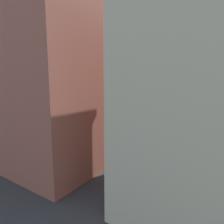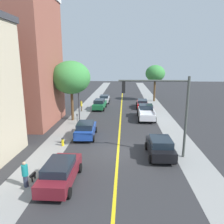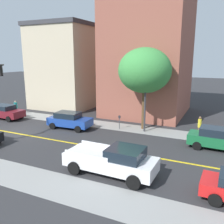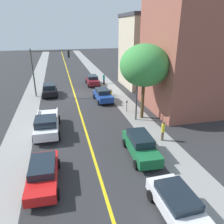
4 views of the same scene
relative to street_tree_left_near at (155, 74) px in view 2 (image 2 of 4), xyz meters
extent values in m
plane|color=#2D2D30|center=(-6.39, -25.25, -5.36)|extent=(140.00, 140.00, 0.00)
cube|color=gray|center=(-12.34, -25.25, -5.35)|extent=(2.54, 126.00, 0.01)
cube|color=gray|center=(-0.43, -25.25, -5.35)|extent=(2.54, 126.00, 0.01)
cube|color=yellow|center=(-6.39, -25.25, -5.35)|extent=(0.20, 126.00, 0.00)
cube|color=#935142|center=(-19.72, -16.72, 2.15)|extent=(10.45, 8.95, 15.01)
cylinder|color=brown|center=(0.00, 0.00, -3.36)|extent=(0.37, 0.37, 4.00)
ellipsoid|color=#3D8E42|center=(0.00, 0.00, 0.04)|extent=(3.73, 3.73, 3.17)
cylinder|color=brown|center=(-12.75, -15.06, -3.47)|extent=(0.34, 0.34, 3.77)
ellipsoid|color=#3D8E42|center=(-12.75, -15.06, 0.27)|extent=(4.95, 4.95, 4.21)
cylinder|color=yellow|center=(-11.54, -24.13, -5.05)|extent=(0.24, 0.24, 0.62)
sphere|color=#232328|center=(-11.54, -24.13, -4.67)|extent=(0.22, 0.22, 0.22)
cylinder|color=#232328|center=(-11.71, -24.13, -5.02)|extent=(0.10, 0.10, 0.10)
cylinder|color=#232328|center=(-11.37, -24.13, -5.02)|extent=(0.10, 0.10, 0.10)
cylinder|color=#4C4C51|center=(-11.68, -17.13, -4.82)|extent=(0.07, 0.07, 1.07)
cube|color=#2D2D33|center=(-11.68, -17.13, -4.16)|extent=(0.12, 0.18, 0.26)
cylinder|color=#474C47|center=(-1.03, -25.92, -2.09)|extent=(0.20, 0.20, 6.54)
cylinder|color=#474C47|center=(-3.70, -25.92, 0.83)|extent=(5.34, 0.14, 0.14)
cube|color=black|center=(-5.97, -25.92, 0.33)|extent=(0.26, 0.32, 0.90)
sphere|color=red|center=(-5.97, -25.92, 0.63)|extent=(0.20, 0.20, 0.20)
sphere|color=yellow|center=(-5.97, -25.92, 0.33)|extent=(0.20, 0.20, 0.20)
sphere|color=green|center=(-5.97, -25.92, 0.03)|extent=(0.20, 0.20, 0.20)
cylinder|color=#38383D|center=(-11.92, -14.68, -2.66)|extent=(0.16, 0.16, 5.39)
ellipsoid|color=silver|center=(-11.92, -14.68, 0.18)|extent=(0.70, 0.36, 0.24)
cube|color=red|center=(-2.88, -6.59, -4.72)|extent=(1.88, 4.59, 0.63)
cube|color=#19232D|center=(-2.88, -6.82, -4.18)|extent=(1.60, 2.50, 0.47)
cylinder|color=black|center=(-3.69, -5.07, -5.04)|extent=(0.24, 0.65, 0.64)
cylinder|color=black|center=(-1.96, -5.13, -5.04)|extent=(0.24, 0.65, 0.64)
cylinder|color=black|center=(-3.79, -8.06, -5.04)|extent=(0.24, 0.65, 0.64)
cylinder|color=black|center=(-2.06, -8.12, -5.04)|extent=(0.24, 0.65, 0.64)
cube|color=silver|center=(-9.68, -2.26, -4.70)|extent=(1.82, 4.26, 0.66)
cube|color=#19232D|center=(-9.68, -2.47, -4.15)|extent=(1.58, 2.31, 0.44)
cylinder|color=black|center=(-10.58, -0.87, -5.04)|extent=(0.23, 0.64, 0.64)
cylinder|color=black|center=(-8.82, -0.85, -5.04)|extent=(0.23, 0.64, 0.64)
cylinder|color=black|center=(-10.54, -3.67, -5.04)|extent=(0.23, 0.64, 0.64)
cylinder|color=black|center=(-8.78, -3.64, -5.04)|extent=(0.23, 0.64, 0.64)
cube|color=#1E429E|center=(-9.83, -21.58, -4.66)|extent=(1.99, 4.32, 0.75)
cube|color=#19232D|center=(-9.82, -21.80, -4.02)|extent=(1.69, 2.36, 0.53)
cylinder|color=black|center=(-10.79, -20.22, -5.04)|extent=(0.25, 0.65, 0.64)
cylinder|color=black|center=(-8.98, -20.15, -5.04)|extent=(0.25, 0.65, 0.64)
cylinder|color=black|center=(-10.67, -23.02, -5.04)|extent=(0.25, 0.65, 0.64)
cylinder|color=black|center=(-8.86, -22.94, -5.04)|extent=(0.25, 0.65, 0.64)
cube|color=maroon|center=(-9.88, -30.39, -4.66)|extent=(1.83, 4.53, 0.75)
cube|color=#19232D|center=(-9.88, -30.62, -4.03)|extent=(1.60, 2.45, 0.49)
cylinder|color=black|center=(-10.77, -28.89, -5.04)|extent=(0.22, 0.64, 0.64)
cylinder|color=black|center=(-8.97, -28.90, -5.04)|extent=(0.22, 0.64, 0.64)
cylinder|color=black|center=(-10.79, -31.88, -5.04)|extent=(0.22, 0.64, 0.64)
cylinder|color=black|center=(-8.98, -31.89, -5.04)|extent=(0.22, 0.64, 0.64)
cube|color=black|center=(-2.93, -25.86, -4.67)|extent=(1.95, 4.14, 0.73)
cube|color=#19232D|center=(-2.93, -26.06, -4.03)|extent=(1.69, 2.25, 0.56)
cylinder|color=black|center=(-3.89, -24.52, -5.04)|extent=(0.23, 0.64, 0.64)
cylinder|color=black|center=(-2.03, -24.49, -5.04)|extent=(0.23, 0.64, 0.64)
cylinder|color=black|center=(-3.84, -27.23, -5.04)|extent=(0.23, 0.64, 0.64)
cylinder|color=black|center=(-1.97, -27.19, -5.04)|extent=(0.23, 0.64, 0.64)
cube|color=#196638|center=(-9.91, -8.11, -4.66)|extent=(1.89, 4.69, 0.76)
cube|color=#19232D|center=(-9.92, -8.34, -3.99)|extent=(1.60, 2.56, 0.58)
cylinder|color=black|center=(-10.69, -6.55, -5.04)|extent=(0.25, 0.65, 0.64)
cylinder|color=black|center=(-9.00, -6.62, -5.04)|extent=(0.25, 0.65, 0.64)
cylinder|color=black|center=(-10.82, -9.60, -5.04)|extent=(0.25, 0.65, 0.64)
cylinder|color=black|center=(-9.12, -9.67, -5.04)|extent=(0.25, 0.65, 0.64)
cube|color=silver|center=(-2.93, -13.99, -4.56)|extent=(2.11, 5.60, 0.79)
cube|color=#19232D|center=(-2.91, -12.99, -3.86)|extent=(1.88, 2.04, 0.61)
cube|color=silver|center=(-3.87, -15.08, -4.05)|extent=(0.16, 2.89, 0.24)
cube|color=silver|center=(-2.03, -15.12, -4.05)|extent=(0.16, 2.89, 0.24)
cylinder|color=black|center=(-3.89, -12.08, -4.96)|extent=(0.30, 0.81, 0.80)
cylinder|color=black|center=(-1.89, -12.12, -4.96)|extent=(0.30, 0.81, 0.80)
cylinder|color=black|center=(-3.97, -15.86, -4.96)|extent=(0.30, 0.81, 0.80)
cylinder|color=black|center=(-1.97, -15.90, -4.96)|extent=(0.30, 0.81, 0.80)
cylinder|color=#33384C|center=(-11.95, -30.88, -4.97)|extent=(0.29, 0.29, 0.76)
cylinder|color=teal|center=(-11.95, -30.88, -4.25)|extent=(0.39, 0.39, 0.70)
sphere|color=tan|center=(-11.95, -30.88, -3.79)|extent=(0.22, 0.22, 0.22)
cylinder|color=brown|center=(-12.60, -9.86, -4.95)|extent=(0.23, 0.23, 0.82)
cylinder|color=yellow|center=(-12.60, -9.86, -4.17)|extent=(0.31, 0.31, 0.75)
sphere|color=brown|center=(-12.60, -9.86, -3.68)|extent=(0.23, 0.23, 0.23)
ellipsoid|color=black|center=(-11.80, -30.12, -4.96)|extent=(0.29, 0.64, 0.28)
sphere|color=black|center=(-11.79, -30.47, -4.88)|extent=(0.22, 0.22, 0.22)
cylinder|color=black|center=(-11.79, -30.34, -5.23)|extent=(0.10, 0.10, 0.25)
cylinder|color=black|center=(-11.80, -29.90, -5.23)|extent=(0.10, 0.10, 0.25)
camera|label=1|loc=(-31.00, -28.72, 0.89)|focal=30.21mm
camera|label=2|loc=(-5.91, -42.63, 2.23)|focal=34.66mm
camera|label=3|loc=(9.20, -8.25, 1.56)|focal=38.88mm
camera|label=4|loc=(-4.34, 5.06, 3.83)|focal=34.46mm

